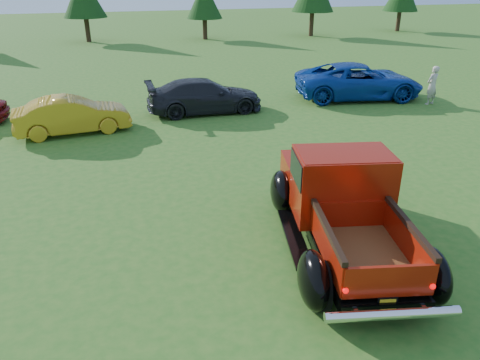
# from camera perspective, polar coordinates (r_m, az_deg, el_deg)

# --- Properties ---
(ground) EXTENTS (120.00, 120.00, 0.00)m
(ground) POSITION_cam_1_polar(r_m,az_deg,el_deg) (9.93, -1.37, -6.69)
(ground) COLOR #2A611B
(ground) RESTS_ON ground
(tree_mid_right) EXTENTS (2.82, 2.82, 4.40)m
(tree_mid_right) POSITION_cam_1_polar(r_m,az_deg,el_deg) (39.16, -4.39, 21.06)
(tree_mid_right) COLOR #332114
(tree_mid_right) RESTS_ON ground
(pickup_truck) EXTENTS (3.28, 5.46, 1.92)m
(pickup_truck) POSITION_cam_1_polar(r_m,az_deg,el_deg) (9.55, 12.13, -2.37)
(pickup_truck) COLOR black
(pickup_truck) RESTS_ON ground
(show_car_yellow) EXTENTS (3.89, 1.73, 1.24)m
(show_car_yellow) POSITION_cam_1_polar(r_m,az_deg,el_deg) (16.91, -19.78, 7.44)
(show_car_yellow) COLOR #C09019
(show_car_yellow) RESTS_ON ground
(show_car_grey) EXTENTS (4.45, 1.82, 1.29)m
(show_car_grey) POSITION_cam_1_polar(r_m,az_deg,el_deg) (18.45, -4.33, 10.20)
(show_car_grey) COLOR black
(show_car_grey) RESTS_ON ground
(show_car_blue) EXTENTS (5.72, 3.37, 1.49)m
(show_car_blue) POSITION_cam_1_polar(r_m,az_deg,el_deg) (21.15, 14.29, 11.63)
(show_car_blue) COLOR navy
(show_car_blue) RESTS_ON ground
(spectator) EXTENTS (0.66, 0.53, 1.57)m
(spectator) POSITION_cam_1_polar(r_m,az_deg,el_deg) (21.04, 22.38, 10.62)
(spectator) COLOR #B5A99D
(spectator) RESTS_ON ground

